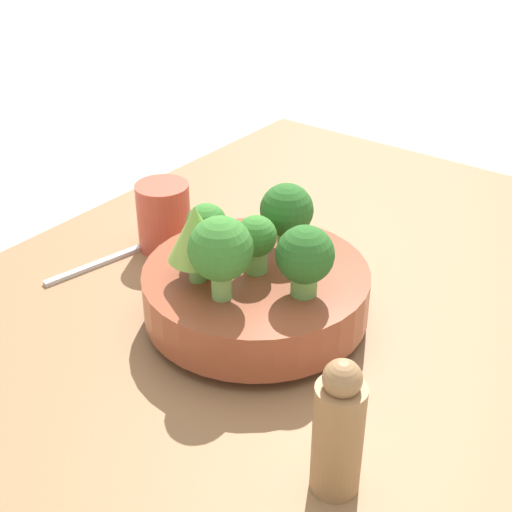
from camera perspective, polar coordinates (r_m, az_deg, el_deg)
name	(u,v)px	position (r m, az deg, el deg)	size (l,w,h in m)	color
ground_plane	(289,337)	(0.91, 2.68, -6.50)	(6.00, 6.00, 0.00)	#ADA89E
table	(290,326)	(0.90, 2.70, -5.64)	(1.16, 0.84, 0.03)	olive
bowl	(256,292)	(0.86, 0.00, -2.91)	(0.27, 0.27, 0.07)	brown
broccoli_floret_back	(305,257)	(0.78, 3.94, -0.07)	(0.07, 0.07, 0.08)	#6BA34C
broccoli_floret_center	(256,240)	(0.82, 0.00, 1.30)	(0.05, 0.05, 0.07)	#6BA34C
broccoli_floret_front	(207,226)	(0.85, -3.97, 2.41)	(0.05, 0.05, 0.07)	#6BA34C
broccoli_floret_right	(221,250)	(0.76, -2.85, 0.45)	(0.07, 0.07, 0.10)	#7AB256
romanesco_piece_near	(196,234)	(0.79, -4.84, 1.75)	(0.07, 0.07, 0.09)	#6BA34C
broccoli_floret_left	(287,211)	(0.86, 2.47, 3.60)	(0.07, 0.07, 0.08)	#609347
cup	(164,216)	(1.02, -7.39, 3.16)	(0.08, 0.08, 0.10)	#C64C38
pepper_mill	(338,431)	(0.64, 6.60, -13.70)	(0.05, 0.05, 0.14)	#997047
fork	(106,261)	(1.01, -11.91, -0.37)	(0.18, 0.05, 0.01)	silver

